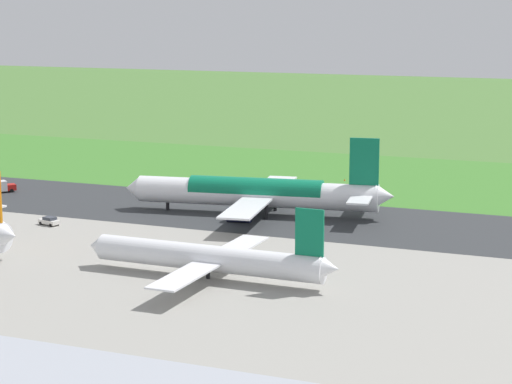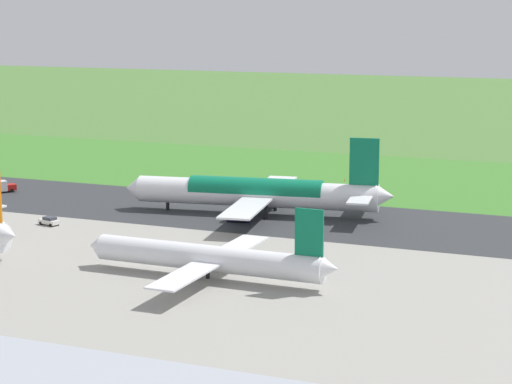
{
  "view_description": "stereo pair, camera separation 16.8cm",
  "coord_description": "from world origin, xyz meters",
  "px_view_note": "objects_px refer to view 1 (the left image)",
  "views": [
    {
      "loc": [
        -71.46,
        172.45,
        39.89
      ],
      "look_at": [
        -1.46,
        0.0,
        4.5
      ],
      "focal_mm": 67.93,
      "sensor_mm": 36.0,
      "label": 1
    },
    {
      "loc": [
        -71.61,
        172.39,
        39.89
      ],
      "look_at": [
        -1.46,
        0.0,
        4.5
      ],
      "focal_mm": 67.93,
      "sensor_mm": 36.0,
      "label": 2
    }
  ],
  "objects_px": {
    "no_stopping_sign": "(366,178)",
    "airliner_main": "(258,193)",
    "airliner_parked_mid": "(209,258)",
    "service_car_followme": "(49,221)",
    "traffic_cone_orange": "(345,180)",
    "service_truck_baggage": "(1,187)"
  },
  "relations": [
    {
      "from": "no_stopping_sign",
      "to": "airliner_main",
      "type": "bearing_deg",
      "value": 74.51
    },
    {
      "from": "airliner_main",
      "to": "service_car_followme",
      "type": "relative_size",
      "value": 11.94
    },
    {
      "from": "service_car_followme",
      "to": "traffic_cone_orange",
      "type": "relative_size",
      "value": 8.23
    },
    {
      "from": "airliner_main",
      "to": "traffic_cone_orange",
      "type": "bearing_deg",
      "value": -96.47
    },
    {
      "from": "service_truck_baggage",
      "to": "service_car_followme",
      "type": "xyz_separation_m",
      "value": [
        -28.31,
        23.38,
        -0.56
      ]
    },
    {
      "from": "airliner_main",
      "to": "service_truck_baggage",
      "type": "distance_m",
      "value": 60.95
    },
    {
      "from": "no_stopping_sign",
      "to": "traffic_cone_orange",
      "type": "xyz_separation_m",
      "value": [
        6.08,
        -3.19,
        -1.28
      ]
    },
    {
      "from": "airliner_parked_mid",
      "to": "no_stopping_sign",
      "type": "distance_m",
      "value": 84.77
    },
    {
      "from": "airliner_main",
      "to": "airliner_parked_mid",
      "type": "relative_size",
      "value": 1.32
    },
    {
      "from": "service_car_followme",
      "to": "traffic_cone_orange",
      "type": "distance_m",
      "value": 75.92
    },
    {
      "from": "airliner_parked_mid",
      "to": "service_car_followme",
      "type": "relative_size",
      "value": 9.08
    },
    {
      "from": "airliner_parked_mid",
      "to": "traffic_cone_orange",
      "type": "xyz_separation_m",
      "value": [
        5.68,
        -87.94,
        -3.01
      ]
    },
    {
      "from": "no_stopping_sign",
      "to": "service_car_followme",
      "type": "bearing_deg",
      "value": 55.34
    },
    {
      "from": "airliner_parked_mid",
      "to": "no_stopping_sign",
      "type": "relative_size",
      "value": 15.68
    },
    {
      "from": "service_truck_baggage",
      "to": "traffic_cone_orange",
      "type": "distance_m",
      "value": 78.36
    },
    {
      "from": "service_car_followme",
      "to": "traffic_cone_orange",
      "type": "bearing_deg",
      "value": -119.51
    },
    {
      "from": "airliner_main",
      "to": "no_stopping_sign",
      "type": "distance_m",
      "value": 40.92
    },
    {
      "from": "airliner_main",
      "to": "service_car_followme",
      "type": "xyz_separation_m",
      "value": [
        32.57,
        23.54,
        -3.51
      ]
    },
    {
      "from": "airliner_main",
      "to": "service_car_followme",
      "type": "height_order",
      "value": "airliner_main"
    },
    {
      "from": "traffic_cone_orange",
      "to": "service_truck_baggage",
      "type": "bearing_deg",
      "value": 33.02
    },
    {
      "from": "no_stopping_sign",
      "to": "traffic_cone_orange",
      "type": "bearing_deg",
      "value": -27.68
    },
    {
      "from": "airliner_main",
      "to": "airliner_parked_mid",
      "type": "bearing_deg",
      "value": 103.03
    }
  ]
}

